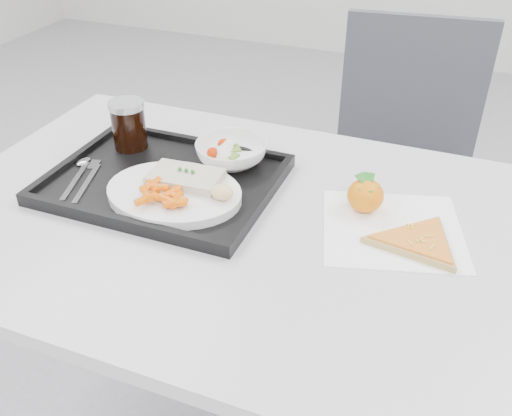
{
  "coord_description": "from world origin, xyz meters",
  "views": [
    {
      "loc": [
        0.36,
        -0.52,
        1.36
      ],
      "look_at": [
        0.03,
        0.3,
        0.77
      ],
      "focal_mm": 40.0,
      "sensor_mm": 36.0,
      "label": 1
    }
  ],
  "objects_px": {
    "table": "(240,243)",
    "salad_bowl": "(231,153)",
    "dinner_plate": "(174,193)",
    "chair": "(398,157)",
    "cola_glass": "(128,124)",
    "pizza_slice": "(418,241)",
    "tray": "(164,181)",
    "tangerine": "(365,195)"
  },
  "relations": [
    {
      "from": "table",
      "to": "salad_bowl",
      "type": "distance_m",
      "value": 0.21
    },
    {
      "from": "dinner_plate",
      "to": "salad_bowl",
      "type": "relative_size",
      "value": 1.78
    },
    {
      "from": "dinner_plate",
      "to": "salad_bowl",
      "type": "height_order",
      "value": "salad_bowl"
    },
    {
      "from": "chair",
      "to": "salad_bowl",
      "type": "relative_size",
      "value": 6.11
    },
    {
      "from": "cola_glass",
      "to": "pizza_slice",
      "type": "bearing_deg",
      "value": -10.04
    },
    {
      "from": "pizza_slice",
      "to": "table",
      "type": "bearing_deg",
      "value": -175.77
    },
    {
      "from": "salad_bowl",
      "to": "cola_glass",
      "type": "height_order",
      "value": "cola_glass"
    },
    {
      "from": "table",
      "to": "tray",
      "type": "xyz_separation_m",
      "value": [
        -0.19,
        0.04,
        0.08
      ]
    },
    {
      "from": "table",
      "to": "dinner_plate",
      "type": "distance_m",
      "value": 0.16
    },
    {
      "from": "tangerine",
      "to": "chair",
      "type": "bearing_deg",
      "value": 91.57
    },
    {
      "from": "chair",
      "to": "pizza_slice",
      "type": "distance_m",
      "value": 0.76
    },
    {
      "from": "dinner_plate",
      "to": "pizza_slice",
      "type": "distance_m",
      "value": 0.46
    },
    {
      "from": "dinner_plate",
      "to": "tangerine",
      "type": "height_order",
      "value": "tangerine"
    },
    {
      "from": "pizza_slice",
      "to": "chair",
      "type": "bearing_deg",
      "value": 100.29
    },
    {
      "from": "salad_bowl",
      "to": "pizza_slice",
      "type": "bearing_deg",
      "value": -17.63
    },
    {
      "from": "table",
      "to": "dinner_plate",
      "type": "relative_size",
      "value": 4.44
    },
    {
      "from": "chair",
      "to": "tangerine",
      "type": "height_order",
      "value": "chair"
    },
    {
      "from": "tray",
      "to": "dinner_plate",
      "type": "bearing_deg",
      "value": -44.98
    },
    {
      "from": "table",
      "to": "pizza_slice",
      "type": "height_order",
      "value": "pizza_slice"
    },
    {
      "from": "tray",
      "to": "pizza_slice",
      "type": "bearing_deg",
      "value": -2.09
    },
    {
      "from": "table",
      "to": "cola_glass",
      "type": "height_order",
      "value": "cola_glass"
    },
    {
      "from": "cola_glass",
      "to": "table",
      "type": "bearing_deg",
      "value": -23.34
    },
    {
      "from": "chair",
      "to": "cola_glass",
      "type": "xyz_separation_m",
      "value": [
        -0.52,
        -0.6,
        0.28
      ]
    },
    {
      "from": "salad_bowl",
      "to": "dinner_plate",
      "type": "bearing_deg",
      "value": -106.22
    },
    {
      "from": "cola_glass",
      "to": "pizza_slice",
      "type": "relative_size",
      "value": 0.43
    },
    {
      "from": "cola_glass",
      "to": "tangerine",
      "type": "xyz_separation_m",
      "value": [
        0.54,
        -0.04,
        -0.04
      ]
    },
    {
      "from": "tray",
      "to": "dinner_plate",
      "type": "relative_size",
      "value": 1.67
    },
    {
      "from": "salad_bowl",
      "to": "pizza_slice",
      "type": "relative_size",
      "value": 0.6
    },
    {
      "from": "chair",
      "to": "cola_glass",
      "type": "distance_m",
      "value": 0.85
    },
    {
      "from": "chair",
      "to": "salad_bowl",
      "type": "bearing_deg",
      "value": -115.81
    },
    {
      "from": "tray",
      "to": "cola_glass",
      "type": "bearing_deg",
      "value": 144.75
    },
    {
      "from": "table",
      "to": "tangerine",
      "type": "xyz_separation_m",
      "value": [
        0.22,
        0.1,
        0.1
      ]
    },
    {
      "from": "tray",
      "to": "salad_bowl",
      "type": "xyz_separation_m",
      "value": [
        0.1,
        0.11,
        0.03
      ]
    },
    {
      "from": "chair",
      "to": "dinner_plate",
      "type": "bearing_deg",
      "value": -113.8
    },
    {
      "from": "chair",
      "to": "pizza_slice",
      "type": "xyz_separation_m",
      "value": [
        0.13,
        -0.72,
        0.22
      ]
    },
    {
      "from": "tangerine",
      "to": "cola_glass",
      "type": "bearing_deg",
      "value": 175.68
    },
    {
      "from": "tray",
      "to": "dinner_plate",
      "type": "xyz_separation_m",
      "value": [
        0.05,
        -0.05,
        0.02
      ]
    },
    {
      "from": "pizza_slice",
      "to": "salad_bowl",
      "type": "bearing_deg",
      "value": 162.37
    },
    {
      "from": "tangerine",
      "to": "pizza_slice",
      "type": "relative_size",
      "value": 0.36
    },
    {
      "from": "table",
      "to": "tray",
      "type": "bearing_deg",
      "value": 167.03
    },
    {
      "from": "table",
      "to": "chair",
      "type": "distance_m",
      "value": 0.78
    },
    {
      "from": "chair",
      "to": "salad_bowl",
      "type": "xyz_separation_m",
      "value": [
        -0.28,
        -0.59,
        0.25
      ]
    }
  ]
}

